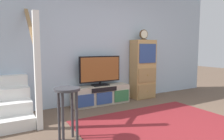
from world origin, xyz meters
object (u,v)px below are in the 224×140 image
Objects in this scene: television at (100,70)px; desk_clock at (144,35)px; bar_stool_near at (67,102)px; media_console at (101,95)px; side_cabinet at (143,69)px.

desk_clock is at bearing -1.40° from television.
television is 1.33× the size of bar_stool_near.
bar_stool_near is at bearing -130.22° from media_console.
side_cabinet is 1.98× the size of bar_stool_near.
bar_stool_near is at bearing -129.74° from television.
media_console is 0.91× the size of side_cabinet.
television is at bearing 90.00° from media_console.
bar_stool_near is at bearing -149.14° from side_cabinet.
media_console is 1.35× the size of television.
television is 3.89× the size of desk_clock.
media_console is at bearing 49.78° from bar_stool_near.
side_cabinet is (1.18, 0.01, 0.51)m from media_console.
media_console is at bearing -179.50° from side_cabinet.
bar_stool_near is at bearing -149.32° from desk_clock.
media_console is at bearing -90.00° from television.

